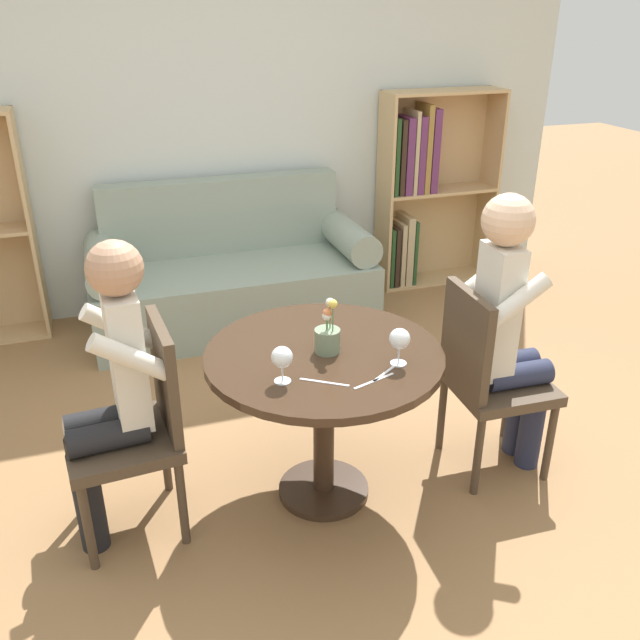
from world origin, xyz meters
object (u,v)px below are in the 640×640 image
at_px(wine_glass_right, 400,340).
at_px(flower_vase, 327,335).
at_px(chair_left, 139,422).
at_px(person_left, 110,390).
at_px(person_right, 509,329).
at_px(wine_glass_left, 282,358).
at_px(chair_right, 486,374).
at_px(bookshelf_right, 422,188).
at_px(couch, 232,278).

height_order(wine_glass_right, flower_vase, flower_vase).
relative_size(chair_left, person_left, 0.72).
distance_m(person_right, wine_glass_left, 1.06).
bearing_deg(wine_glass_right, flower_vase, 140.57).
bearing_deg(wine_glass_left, chair_right, 7.45).
height_order(person_right, flower_vase, person_right).
bearing_deg(wine_glass_right, bookshelf_right, 61.78).
distance_m(chair_left, wine_glass_left, 0.65).
bearing_deg(couch, person_right, -67.01).
bearing_deg(couch, wine_glass_right, -83.34).
xyz_separation_m(person_left, wine_glass_left, (0.61, -0.22, 0.14)).
xyz_separation_m(person_left, person_right, (1.66, -0.10, 0.04)).
bearing_deg(person_right, person_left, 88.96).
height_order(chair_left, person_right, person_right).
xyz_separation_m(bookshelf_right, chair_left, (-2.25, -2.11, -0.24)).
relative_size(couch, bookshelf_right, 1.28).
xyz_separation_m(couch, person_right, (0.83, -1.95, 0.40)).
bearing_deg(chair_right, person_right, -91.64).
xyz_separation_m(chair_left, person_left, (-0.09, -0.01, 0.17)).
bearing_deg(couch, bookshelf_right, 10.02).
relative_size(person_right, flower_vase, 5.59).
height_order(chair_left, chair_right, same).
bearing_deg(person_left, chair_right, 82.63).
xyz_separation_m(bookshelf_right, wine_glass_right, (-1.26, -2.35, 0.08)).
relative_size(bookshelf_right, wine_glass_right, 9.47).
bearing_deg(bookshelf_right, person_right, -106.97).
relative_size(person_left, wine_glass_left, 8.65).
xyz_separation_m(chair_left, chair_right, (1.49, -0.10, 0.00)).
bearing_deg(couch, wine_glass_left, -96.09).
distance_m(couch, person_right, 2.16).
relative_size(wine_glass_left, wine_glass_right, 0.96).
height_order(chair_right, person_right, person_right).
bearing_deg(chair_left, person_right, 82.03).
distance_m(couch, wine_glass_left, 2.15).
bearing_deg(flower_vase, chair_left, 176.01).
height_order(couch, person_left, person_left).
bearing_deg(flower_vase, bookshelf_right, 55.45).
bearing_deg(person_left, flower_vase, 83.06).
bearing_deg(wine_glass_right, wine_glass_left, 178.46).
height_order(bookshelf_right, wine_glass_right, bookshelf_right).
bearing_deg(flower_vase, person_left, 177.13).
xyz_separation_m(chair_left, flower_vase, (0.76, -0.05, 0.28)).
bearing_deg(person_left, chair_left, 92.75).
bearing_deg(chair_right, bookshelf_right, -16.67).
xyz_separation_m(couch, bookshelf_right, (1.51, 0.27, 0.42)).
bearing_deg(person_right, couch, 25.29).
distance_m(person_left, person_right, 1.67).
bearing_deg(person_left, person_right, 82.60).
xyz_separation_m(couch, person_left, (-0.83, -1.86, 0.35)).
height_order(couch, bookshelf_right, bookshelf_right).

